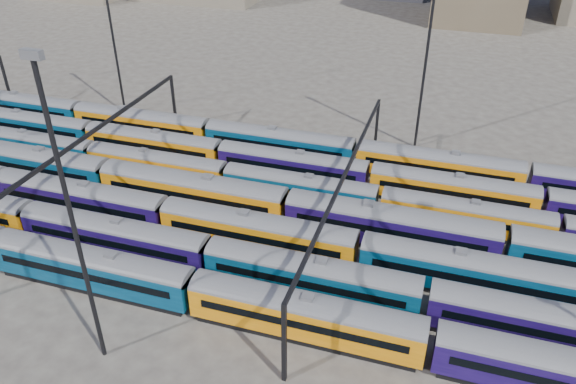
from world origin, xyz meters
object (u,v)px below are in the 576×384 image
(rake_2, at_px, (165,212))
(mast_2, at_px, (71,213))
(rake_1, at_px, (115,234))
(rake_0, at_px, (305,312))

(rake_2, height_order, mast_2, mast_2)
(rake_1, relative_size, mast_2, 5.60)
(rake_1, xyz_separation_m, rake_2, (2.99, 5.00, 0.06))
(rake_1, bearing_deg, rake_2, 59.08)
(rake_1, distance_m, rake_2, 5.83)
(rake_2, xyz_separation_m, mast_2, (3.20, -17.00, 11.26))
(rake_1, bearing_deg, mast_2, -62.70)
(rake_1, distance_m, mast_2, 17.62)
(rake_0, height_order, rake_2, rake_2)
(rake_0, bearing_deg, rake_1, 166.86)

